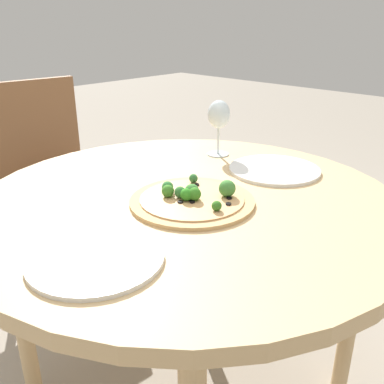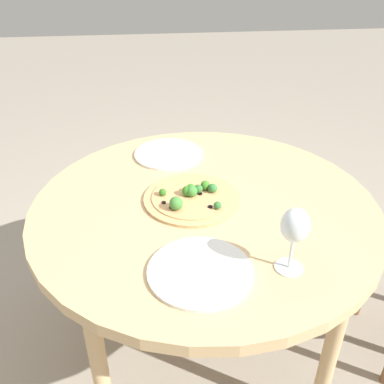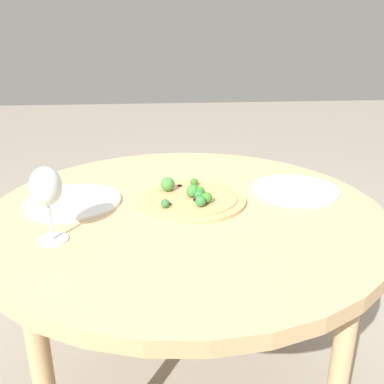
% 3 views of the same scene
% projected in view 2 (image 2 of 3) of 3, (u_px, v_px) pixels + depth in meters
% --- Properties ---
extents(ground_plane, '(12.00, 12.00, 0.00)m').
position_uv_depth(ground_plane, '(202.00, 344.00, 1.77)').
color(ground_plane, gray).
extents(dining_table, '(1.13, 1.13, 0.70)m').
position_uv_depth(dining_table, '(204.00, 218.00, 1.43)').
color(dining_table, tan).
rests_on(dining_table, ground_plane).
extents(pizza, '(0.32, 0.32, 0.06)m').
position_uv_depth(pizza, '(192.00, 197.00, 1.41)').
color(pizza, tan).
rests_on(pizza, dining_table).
extents(wine_glass, '(0.08, 0.08, 0.19)m').
position_uv_depth(wine_glass, '(295.00, 227.00, 1.06)').
color(wine_glass, silver).
rests_on(wine_glass, dining_table).
extents(plate_near, '(0.28, 0.28, 0.01)m').
position_uv_depth(plate_near, '(200.00, 271.00, 1.12)').
color(plate_near, silver).
rests_on(plate_near, dining_table).
extents(plate_far, '(0.27, 0.27, 0.01)m').
position_uv_depth(plate_far, '(169.00, 154.00, 1.69)').
color(plate_far, silver).
rests_on(plate_far, dining_table).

